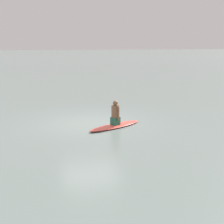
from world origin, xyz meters
TOP-DOWN VIEW (x-y plane):
  - ground_plane at (0.00, 0.00)m, footprint 400.00×400.00m
  - surfboard at (0.85, -0.92)m, footprint 2.62×1.80m
  - person_paddler at (0.85, -0.92)m, footprint 0.42×0.42m

SIDE VIEW (x-z plane):
  - ground_plane at x=0.00m, z-range 0.00..0.00m
  - surfboard at x=0.85m, z-range 0.00..0.09m
  - person_paddler at x=0.85m, z-range 0.04..1.05m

